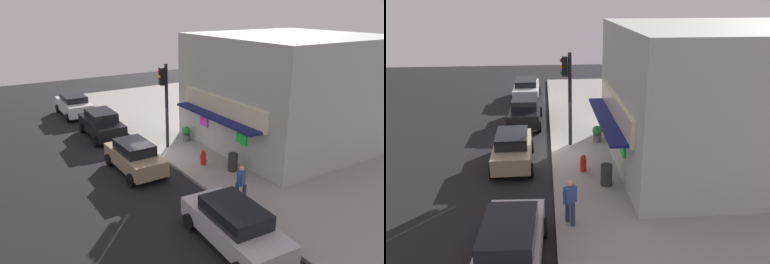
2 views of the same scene
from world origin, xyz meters
TOP-DOWN VIEW (x-y plane):
  - ground_plane at (0.00, 0.00)m, footprint 51.68×51.68m
  - sidewalk at (0.00, 6.26)m, footprint 34.45×12.53m
  - corner_building at (1.77, 7.59)m, footprint 9.31×10.23m
  - traffic_light at (-0.91, 0.91)m, footprint 0.32×0.58m
  - fire_hydrant at (2.31, 1.38)m, footprint 0.53×0.29m
  - trash_can at (3.72, 2.19)m, footprint 0.49×0.49m
  - pedestrian at (6.44, 0.51)m, footprint 0.50×0.54m
  - potted_plant_by_doorway at (-1.23, 2.48)m, footprint 0.53×0.53m
  - parked_car_silver at (8.43, -1.38)m, footprint 4.62×2.20m
  - parked_car_tan at (0.96, -1.83)m, footprint 4.09×1.98m
  - parked_car_black at (-5.06, -1.49)m, footprint 4.42×2.05m
  - parked_car_white at (-10.88, -1.64)m, footprint 4.35×2.06m

SIDE VIEW (x-z plane):
  - ground_plane at x=0.00m, z-range 0.00..0.00m
  - sidewalk at x=0.00m, z-range 0.00..0.16m
  - fire_hydrant at x=2.31m, z-range 0.14..0.91m
  - trash_can at x=3.72m, z-range 0.16..1.06m
  - potted_plant_by_doorway at x=-1.23m, z-range 0.19..1.08m
  - parked_car_silver at x=8.43m, z-range 0.03..1.59m
  - parked_car_tan at x=0.96m, z-range 0.03..1.61m
  - parked_car_white at x=-10.88m, z-range 0.04..1.63m
  - parked_car_black at x=-5.06m, z-range 0.02..1.72m
  - pedestrian at x=6.44m, z-range 0.24..1.90m
  - traffic_light at x=-0.91m, z-range 0.85..5.66m
  - corner_building at x=1.77m, z-range 0.16..6.43m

